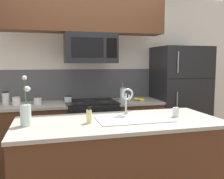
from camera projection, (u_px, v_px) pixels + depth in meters
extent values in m
cube|color=silver|center=(104.00, 75.00, 4.13)|extent=(5.20, 0.10, 2.60)
cube|color=#4C4C51|center=(87.00, 84.00, 4.02)|extent=(3.26, 0.01, 0.48)
cube|color=#4C2B19|center=(34.00, 137.00, 3.57)|extent=(0.90, 0.62, 0.88)
cube|color=#9E998E|center=(33.00, 106.00, 3.52)|extent=(0.93, 0.65, 0.03)
cube|color=#4C2B19|center=(136.00, 129.00, 3.97)|extent=(0.69, 0.62, 0.88)
cube|color=#9E998E|center=(136.00, 101.00, 3.92)|extent=(0.72, 0.65, 0.03)
cube|color=black|center=(91.00, 132.00, 3.78)|extent=(0.76, 0.62, 0.91)
cube|color=black|center=(91.00, 102.00, 3.73)|extent=(0.76, 0.62, 0.01)
cylinder|color=black|center=(80.00, 103.00, 3.55)|extent=(0.15, 0.15, 0.01)
cylinder|color=black|center=(105.00, 102.00, 3.65)|extent=(0.15, 0.15, 0.01)
cylinder|color=black|center=(77.00, 100.00, 3.81)|extent=(0.15, 0.15, 0.01)
cylinder|color=black|center=(101.00, 99.00, 3.91)|extent=(0.15, 0.15, 0.01)
cylinder|color=black|center=(75.00, 111.00, 3.36)|extent=(0.03, 0.02, 0.03)
cylinder|color=black|center=(85.00, 110.00, 3.39)|extent=(0.03, 0.02, 0.03)
cylinder|color=black|center=(95.00, 110.00, 3.43)|extent=(0.03, 0.02, 0.03)
cylinder|color=black|center=(105.00, 109.00, 3.46)|extent=(0.03, 0.02, 0.03)
cylinder|color=black|center=(114.00, 109.00, 3.50)|extent=(0.03, 0.02, 0.03)
cube|color=black|center=(90.00, 48.00, 3.63)|extent=(0.74, 0.40, 0.43)
cube|color=black|center=(88.00, 48.00, 3.41)|extent=(0.45, 0.00, 0.27)
cube|color=black|center=(112.00, 48.00, 3.50)|extent=(0.15, 0.00, 0.27)
cube|color=#4C2B19|center=(83.00, 11.00, 3.52)|extent=(2.36, 0.34, 0.60)
cube|color=black|center=(179.00, 100.00, 4.13)|extent=(0.82, 0.72, 1.75)
cube|color=black|center=(192.00, 79.00, 3.74)|extent=(0.79, 0.00, 0.01)
cylinder|color=#99999E|center=(178.00, 62.00, 3.64)|extent=(0.01, 0.01, 0.31)
cylinder|color=#99999E|center=(177.00, 114.00, 3.72)|extent=(0.01, 0.01, 0.66)
cylinder|color=silver|center=(6.00, 99.00, 3.45)|extent=(0.09, 0.09, 0.17)
cylinder|color=black|center=(6.00, 92.00, 3.44)|extent=(0.09, 0.09, 0.02)
cylinder|color=silver|center=(16.00, 102.00, 3.44)|extent=(0.11, 0.11, 0.11)
cylinder|color=#B2B2B7|center=(16.00, 97.00, 3.43)|extent=(0.11, 0.11, 0.01)
cylinder|color=silver|center=(38.00, 101.00, 3.51)|extent=(0.11, 0.11, 0.10)
cylinder|color=#4C331E|center=(38.00, 97.00, 3.50)|extent=(0.10, 0.10, 0.01)
cylinder|color=silver|center=(68.00, 100.00, 3.68)|extent=(0.11, 0.11, 0.09)
cylinder|color=black|center=(68.00, 96.00, 3.67)|extent=(0.11, 0.11, 0.01)
ellipsoid|color=yellow|center=(139.00, 99.00, 3.86)|extent=(0.17, 0.12, 0.07)
ellipsoid|color=yellow|center=(139.00, 99.00, 3.87)|extent=(0.18, 0.09, 0.07)
ellipsoid|color=yellow|center=(140.00, 99.00, 3.86)|extent=(0.17, 0.04, 0.05)
ellipsoid|color=yellow|center=(140.00, 99.00, 3.88)|extent=(0.18, 0.08, 0.05)
ellipsoid|color=yellow|center=(141.00, 99.00, 3.86)|extent=(0.17, 0.12, 0.06)
cylinder|color=brown|center=(140.00, 97.00, 3.86)|extent=(0.02, 0.02, 0.03)
cylinder|color=silver|center=(123.00, 94.00, 3.91)|extent=(0.09, 0.09, 0.18)
cylinder|color=#A3A3AA|center=(123.00, 88.00, 3.90)|extent=(0.08, 0.08, 0.02)
cylinder|color=#A3A3AA|center=(123.00, 86.00, 3.90)|extent=(0.01, 0.01, 0.05)
sphere|color=#A3A3AA|center=(123.00, 84.00, 3.89)|extent=(0.02, 0.02, 0.02)
cube|color=#4C2B19|center=(119.00, 165.00, 2.60)|extent=(2.07, 0.89, 0.88)
cube|color=#9E998E|center=(120.00, 122.00, 2.55)|extent=(2.10, 0.92, 0.03)
cube|color=#ADAFB5|center=(134.00, 119.00, 2.59)|extent=(0.76, 0.44, 0.01)
cube|color=#ADAFB5|center=(117.00, 128.00, 2.55)|extent=(0.30, 0.33, 0.15)
cube|color=#ADAFB5|center=(149.00, 125.00, 2.64)|extent=(0.30, 0.33, 0.15)
cylinder|color=#B7BABF|center=(126.00, 114.00, 2.84)|extent=(0.04, 0.04, 0.02)
cylinder|color=#B7BABF|center=(126.00, 103.00, 2.83)|extent=(0.02, 0.02, 0.22)
torus|color=#B7BABF|center=(128.00, 94.00, 2.76)|extent=(0.13, 0.02, 0.13)
cylinder|color=#B7BABF|center=(129.00, 97.00, 2.71)|extent=(0.02, 0.02, 0.06)
cube|color=#B7BABF|center=(129.00, 111.00, 2.85)|extent=(0.07, 0.01, 0.01)
cylinder|color=#DBCC75|center=(89.00, 116.00, 2.43)|extent=(0.05, 0.05, 0.13)
cylinder|color=black|center=(89.00, 109.00, 2.42)|extent=(0.02, 0.02, 0.02)
cube|color=black|center=(91.00, 107.00, 2.43)|extent=(0.03, 0.01, 0.01)
cylinder|color=silver|center=(176.00, 112.00, 2.72)|extent=(0.07, 0.07, 0.10)
cylinder|color=silver|center=(26.00, 115.00, 2.32)|extent=(0.10, 0.10, 0.20)
cylinder|color=silver|center=(26.00, 122.00, 2.33)|extent=(0.09, 0.09, 0.06)
cylinder|color=#386B2D|center=(27.00, 104.00, 2.33)|extent=(0.03, 0.05, 0.28)
sphere|color=silver|center=(28.00, 89.00, 2.35)|extent=(0.05, 0.05, 0.05)
cylinder|color=#386B2D|center=(25.00, 99.00, 2.33)|extent=(0.01, 0.07, 0.38)
sphere|color=silver|center=(24.00, 78.00, 2.34)|extent=(0.04, 0.04, 0.04)
cylinder|color=#386B2D|center=(26.00, 104.00, 2.34)|extent=(0.02, 0.06, 0.28)
sphere|color=silver|center=(27.00, 89.00, 2.35)|extent=(0.05, 0.05, 0.05)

